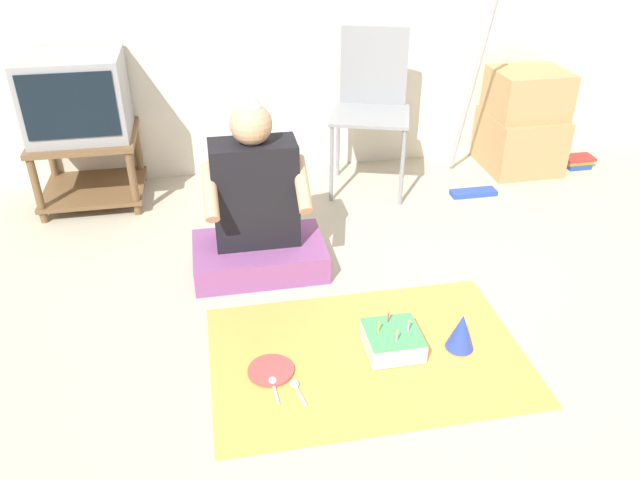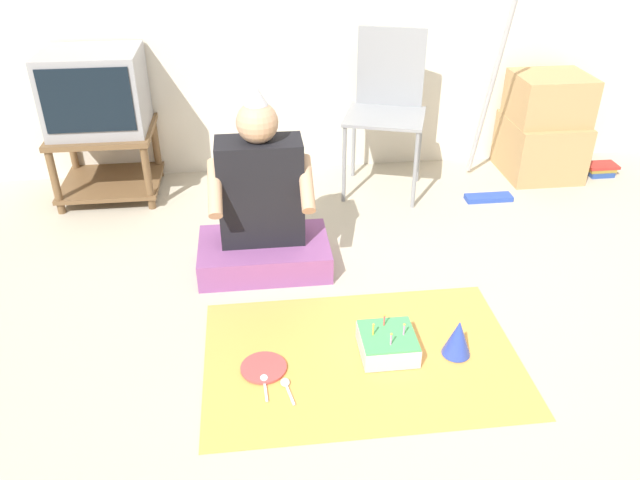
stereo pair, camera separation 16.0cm
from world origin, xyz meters
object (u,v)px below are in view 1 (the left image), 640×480
at_px(cardboard_box_stack, 523,123).
at_px(dust_mop, 474,129).
at_px(paper_plate, 271,370).
at_px(folding_chair, 372,98).
at_px(tv, 76,96).
at_px(party_hat_blue, 461,331).
at_px(person_seated, 257,214).
at_px(birthday_cake, 392,340).
at_px(book_pile, 577,161).

height_order(cardboard_box_stack, dust_mop, dust_mop).
bearing_deg(paper_plate, folding_chair, 63.22).
relative_size(tv, party_hat_blue, 3.29).
bearing_deg(tv, paper_plate, -63.37).
distance_m(folding_chair, paper_plate, 1.89).
distance_m(dust_mop, party_hat_blue, 1.60).
bearing_deg(dust_mop, person_seated, -154.24).
height_order(birthday_cake, party_hat_blue, party_hat_blue).
bearing_deg(birthday_cake, folding_chair, 78.96).
xyz_separation_m(folding_chair, birthday_cake, (-0.31, -1.58, -0.50)).
xyz_separation_m(book_pile, paper_plate, (-2.26, -1.61, -0.02)).
bearing_deg(birthday_cake, party_hat_blue, -8.06).
height_order(dust_mop, book_pile, dust_mop).
relative_size(cardboard_box_stack, person_seated, 0.71).
xyz_separation_m(book_pile, party_hat_blue, (-1.47, -1.61, 0.05)).
relative_size(folding_chair, birthday_cake, 4.20).
distance_m(birthday_cake, paper_plate, 0.51).
bearing_deg(folding_chair, dust_mop, -16.53).
xyz_separation_m(dust_mop, person_seated, (-1.37, -0.66, -0.09)).
bearing_deg(book_pile, party_hat_blue, -132.39).
bearing_deg(person_seated, tv, 134.04).
bearing_deg(party_hat_blue, paper_plate, -179.99).
bearing_deg(book_pile, paper_plate, -144.50).
height_order(tv, paper_plate, tv).
relative_size(tv, dust_mop, 0.41).
distance_m(person_seated, paper_plate, 0.83).
relative_size(folding_chair, book_pile, 4.81).
bearing_deg(party_hat_blue, birthday_cake, 171.94).
relative_size(folding_chair, cardboard_box_stack, 1.46).
height_order(dust_mop, party_hat_blue, dust_mop).
height_order(cardboard_box_stack, birthday_cake, cardboard_box_stack).
height_order(tv, person_seated, person_seated).
height_order(book_pile, birthday_cake, birthday_cake).
bearing_deg(birthday_cake, person_seated, 122.48).
bearing_deg(party_hat_blue, folding_chair, 88.98).
relative_size(dust_mop, birthday_cake, 5.75).
distance_m(birthday_cake, party_hat_blue, 0.28).
bearing_deg(birthday_cake, cardboard_box_stack, 50.67).
bearing_deg(party_hat_blue, dust_mop, 66.75).
bearing_deg(party_hat_blue, cardboard_box_stack, 57.62).
xyz_separation_m(dust_mop, birthday_cake, (-0.90, -1.40, -0.33)).
height_order(folding_chair, party_hat_blue, folding_chair).
xyz_separation_m(person_seated, paper_plate, (-0.04, -0.78, -0.29)).
bearing_deg(birthday_cake, tv, 129.34).
bearing_deg(person_seated, book_pile, 20.47).
bearing_deg(tv, party_hat_blue, -46.03).
xyz_separation_m(dust_mop, book_pile, (0.85, 0.17, -0.35)).
bearing_deg(birthday_cake, paper_plate, -175.53).
distance_m(tv, dust_mop, 2.29).
distance_m(tv, party_hat_blue, 2.43).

